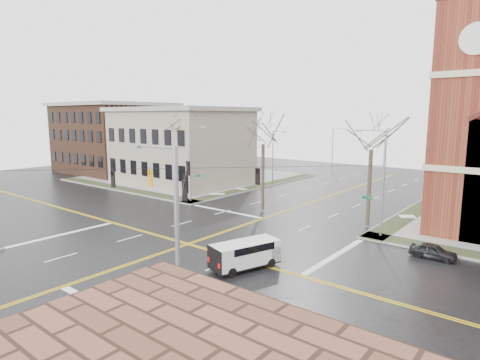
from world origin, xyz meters
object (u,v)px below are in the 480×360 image
Objects in this scene: signal_pole_ne at (381,180)px; streetlight_north_b at (333,147)px; signal_pole_se at (175,252)px; streetlight_north_a at (274,155)px; parked_car_a at (433,251)px; tree_ne at (371,144)px; signal_pole_nw at (191,161)px; tree_nw_far at (182,127)px; cargo_van at (248,252)px; tree_nw_near at (263,140)px.

streetlight_north_b is at bearing 121.05° from signal_pole_ne.
signal_pole_se reaches higher than streetlight_north_a.
tree_ne reaches higher than parked_car_a.
signal_pole_nw is at bearing 180.00° from signal_pole_ne.
tree_ne is (20.02, -13.94, 3.23)m from streetlight_north_a.
streetlight_north_a is 15.41m from tree_nw_far.
tree_nw_far is at bearing 80.43° from parked_car_a.
tree_nw_far reaches higher than signal_pole_se.
cargo_van is at bearing 136.03° from parked_car_a.
cargo_van is 1.61× the size of parked_car_a.
parked_car_a is at bearing -13.01° from tree_nw_near.
signal_pole_se is 1.12× the size of streetlight_north_b.
tree_ne is at bearing 4.91° from tree_nw_near.
signal_pole_nw reaches higher than parked_car_a.
streetlight_north_b reaches higher than cargo_van.
tree_nw_near reaches higher than signal_pole_nw.
signal_pole_nw is 22.41m from cargo_van.
streetlight_north_b is (-21.97, 36.50, -0.48)m from signal_pole_ne.
signal_pole_ne is at bearing -58.95° from streetlight_north_b.
tree_ne is (2.50, 15.08, 6.61)m from cargo_van.
signal_pole_ne and signal_pole_se have the same top height.
signal_pole_ne reaches higher than streetlight_north_a.
tree_ne reaches higher than signal_pole_ne.
parked_car_a is at bearing -36.90° from tree_ne.
signal_pole_nw is 0.85× the size of tree_ne.
cargo_van is 27.81m from tree_nw_far.
signal_pole_nw is at bearing 163.99° from cargo_van.
tree_nw_near is (-8.83, 14.10, 6.67)m from cargo_van.
tree_nw_near is at bearing -76.03° from streetlight_north_b.
tree_nw_near reaches higher than cargo_van.
signal_pole_ne is 42.61m from streetlight_north_b.
signal_pole_nw is at bearing -172.95° from tree_ne.
signal_pole_ne is 0.85× the size of tree_ne.
cargo_van is at bearing -99.42° from tree_ne.
tree_ne is at bearing 7.05° from signal_pole_nw.
signal_pole_se is at bearing -85.62° from tree_ne.
streetlight_north_b is at bearing 90.00° from streetlight_north_a.
parked_car_a is at bearing 64.98° from cargo_van.
cargo_van is at bearing 113.05° from signal_pole_se.
parked_car_a is 0.30× the size of tree_ne.
tree_nw_near is at bearing 118.39° from signal_pole_se.
streetlight_north_a is (0.67, 16.50, -0.48)m from signal_pole_nw.
signal_pole_nw and signal_pole_se have the same top height.
tree_nw_near is (9.35, 1.59, 2.81)m from signal_pole_nw.
signal_pole_nw is 21.02m from tree_ne.
signal_pole_se is 0.84× the size of tree_nw_near.
signal_pole_ne is 7.12m from parked_car_a.
cargo_van is 0.48× the size of tree_nw_near.
tree_nw_near reaches higher than streetlight_north_a.
signal_pole_se is at bearing -60.91° from streetlight_north_a.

